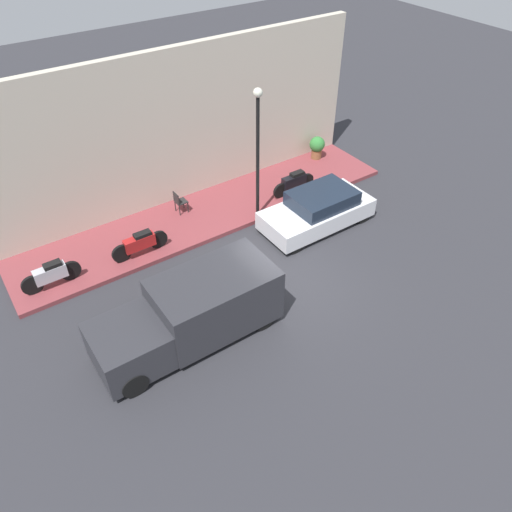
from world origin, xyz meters
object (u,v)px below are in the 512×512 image
object	(u,v)px
motorcycle_red	(140,243)
potted_plant	(317,146)
parked_car	(318,210)
streetlamp	(258,141)
motorcycle_black	(294,182)
scooter_silver	(51,274)
cafe_chair	(179,201)
delivery_van	(190,313)

from	to	relation	value
motorcycle_red	potted_plant	world-z (taller)	potted_plant
parked_car	streetlamp	xyz separation A→B (m)	(1.52, 1.56, 2.49)
motorcycle_red	potted_plant	xyz separation A→B (m)	(1.76, -8.98, 0.10)
potted_plant	streetlamp	bearing A→B (deg)	114.94
motorcycle_black	potted_plant	world-z (taller)	potted_plant
motorcycle_red	streetlamp	size ratio (longest dim) A/B	0.41
scooter_silver	cafe_chair	xyz separation A→B (m)	(1.32, -5.07, 0.04)
parked_car	delivery_van	bearing A→B (deg)	108.63
motorcycle_black	cafe_chair	size ratio (longest dim) A/B	2.22
motorcycle_red	scooter_silver	xyz separation A→B (m)	(0.11, 2.87, 0.01)
motorcycle_black	cafe_chair	world-z (taller)	cafe_chair
motorcycle_black	streetlamp	xyz separation A→B (m)	(-0.50, 2.06, 2.53)
motorcycle_red	potted_plant	distance (m)	9.15
streetlamp	parked_car	bearing A→B (deg)	-134.09
streetlamp	potted_plant	distance (m)	5.57
delivery_van	streetlamp	bearing A→B (deg)	-52.46
cafe_chair	delivery_van	bearing A→B (deg)	155.28
parked_car	scooter_silver	size ratio (longest dim) A/B	2.24
streetlamp	motorcycle_red	bearing A→B (deg)	85.43
scooter_silver	potted_plant	distance (m)	11.97
cafe_chair	parked_car	bearing A→B (deg)	-130.91
parked_car	motorcycle_black	bearing A→B (deg)	-13.84
scooter_silver	streetlamp	distance (m)	7.75
scooter_silver	streetlamp	size ratio (longest dim) A/B	0.38
delivery_van	motorcycle_red	xyz separation A→B (m)	(4.00, -0.30, -0.34)
streetlamp	potted_plant	world-z (taller)	streetlamp
motorcycle_black	parked_car	bearing A→B (deg)	166.16
potted_plant	delivery_van	bearing A→B (deg)	121.80
scooter_silver	motorcycle_black	world-z (taller)	scooter_silver
motorcycle_red	cafe_chair	world-z (taller)	cafe_chair
parked_car	potted_plant	xyz separation A→B (m)	(3.63, -2.98, 0.06)
parked_car	motorcycle_black	xyz separation A→B (m)	(2.02, -0.50, -0.04)
delivery_van	potted_plant	world-z (taller)	delivery_van
parked_car	streetlamp	distance (m)	3.31
motorcycle_red	motorcycle_black	size ratio (longest dim) A/B	1.03
delivery_van	motorcycle_red	bearing A→B (deg)	-4.30
streetlamp	cafe_chair	size ratio (longest dim) A/B	5.57
parked_car	cafe_chair	world-z (taller)	parked_car
parked_car	motorcycle_black	world-z (taller)	parked_car
motorcycle_black	potted_plant	bearing A→B (deg)	-56.98
potted_plant	cafe_chair	bearing A→B (deg)	92.79
streetlamp	potted_plant	size ratio (longest dim) A/B	4.91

